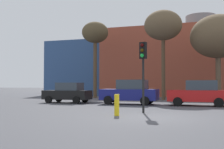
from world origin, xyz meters
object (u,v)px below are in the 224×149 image
at_px(bare_tree_0, 163,26).
at_px(parked_car_1, 130,92).
at_px(traffic_light_island, 143,61).
at_px(bollard_yellow_0, 117,105).
at_px(parked_car_0, 68,93).
at_px(bare_tree_2, 218,37).
at_px(parked_car_2, 199,93).
at_px(bare_tree_1, 95,34).

bearing_deg(bare_tree_0, parked_car_1, -104.05).
bearing_deg(bare_tree_0, traffic_light_island, -87.45).
height_order(parked_car_1, bollard_yellow_0, parked_car_1).
xyz_separation_m(parked_car_0, bare_tree_0, (7.01, 6.73, 6.48)).
distance_m(bare_tree_2, bollard_yellow_0, 17.09).
bearing_deg(parked_car_0, parked_car_2, -180.00).
bearing_deg(parked_car_2, bare_tree_1, -38.19).
xyz_separation_m(traffic_light_island, bare_tree_1, (-8.71, 15.15, 4.57)).
bearing_deg(bare_tree_0, parked_car_2, -63.34).
xyz_separation_m(bare_tree_1, bare_tree_2, (13.24, -1.71, -1.30)).
distance_m(parked_car_1, bare_tree_0, 9.42).
bearing_deg(bare_tree_2, parked_car_1, -132.72).
height_order(traffic_light_island, bare_tree_0, bare_tree_0).
height_order(parked_car_0, parked_car_1, parked_car_1).
bearing_deg(parked_car_0, bare_tree_2, -148.77).
relative_size(parked_car_1, bare_tree_2, 0.53).
bearing_deg(parked_car_1, bollard_yellow_0, 99.45).
bearing_deg(bollard_yellow_0, bare_tree_2, 70.20).
bearing_deg(bare_tree_1, traffic_light_island, -60.10).
bearing_deg(traffic_light_island, bare_tree_1, -138.03).
distance_m(parked_car_1, bare_tree_2, 11.24).
xyz_separation_m(parked_car_0, bare_tree_1, (-1.13, 9.06, 6.54)).
relative_size(parked_car_0, bollard_yellow_0, 3.70).
bearing_deg(bollard_yellow_0, parked_car_1, 99.45).
height_order(parked_car_2, traffic_light_island, traffic_light_island).
height_order(parked_car_1, parked_car_2, parked_car_1).
height_order(parked_car_2, bare_tree_0, bare_tree_0).
relative_size(parked_car_0, bare_tree_2, 0.47).
relative_size(bare_tree_1, bare_tree_2, 1.08).
bearing_deg(bare_tree_2, traffic_light_island, -108.64).
bearing_deg(traffic_light_island, parked_car_1, -147.62).
xyz_separation_m(parked_car_0, parked_car_1, (5.33, 0.00, 0.10)).
height_order(parked_car_0, bare_tree_2, bare_tree_2).
xyz_separation_m(bare_tree_1, bollard_yellow_0, (7.77, -16.92, -6.85)).
height_order(traffic_light_island, bare_tree_1, bare_tree_1).
bearing_deg(traffic_light_island, parked_car_2, 167.31).
bearing_deg(parked_car_1, bare_tree_2, -132.72).
xyz_separation_m(parked_car_2, traffic_light_island, (-2.81, -6.09, 1.90)).
xyz_separation_m(parked_car_2, bare_tree_0, (-3.38, 6.73, 6.41)).
bearing_deg(parked_car_2, parked_car_1, 0.00).
distance_m(parked_car_1, bollard_yellow_0, 7.98).
height_order(bare_tree_1, bare_tree_2, bare_tree_1).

